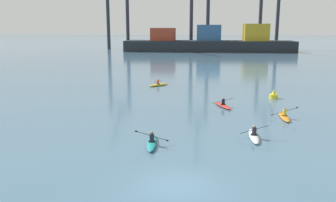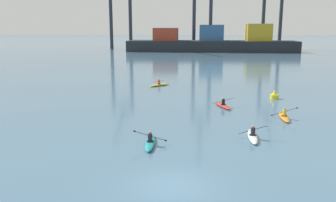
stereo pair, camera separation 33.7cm
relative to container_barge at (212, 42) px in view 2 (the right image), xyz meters
name	(u,v)px [view 2 (the right image)]	position (x,y,z in m)	size (l,w,h in m)	color
ground_plane	(172,186)	(-3.05, -100.52, -2.95)	(800.00, 800.00, 0.00)	#476B84
container_barge	(212,42)	(0.00, 0.00, 0.00)	(54.17, 11.60, 8.82)	#1E2328
gantry_crane_west	(120,3)	(-32.31, 7.35, 13.18)	(8.20, 18.01, 31.96)	#232833
gantry_crane_east_mid	(273,2)	(20.72, 12.60, 13.50)	(7.16, 17.88, 32.83)	#232833
channel_buoy	(274,95)	(5.74, -78.19, -2.59)	(0.90, 0.90, 1.00)	yellow
kayak_yellow	(159,84)	(-7.70, -71.07, -2.77)	(2.67, 2.97, 0.95)	yellow
kayak_teal	(150,142)	(-5.07, -94.66, -2.77)	(2.21, 3.44, 0.99)	teal
kayak_white	(253,136)	(1.71, -92.52, -2.77)	(2.20, 3.41, 1.03)	silver
kayak_red	(223,105)	(0.08, -82.88, -2.77)	(2.12, 3.38, 0.95)	red
kayak_orange	(284,117)	(4.98, -86.78, -2.77)	(2.19, 3.41, 1.03)	orange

